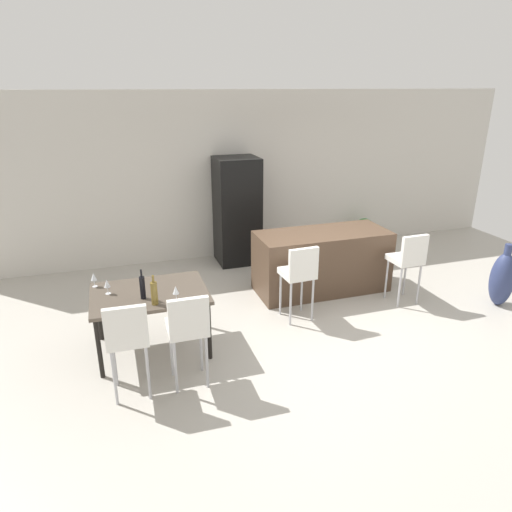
% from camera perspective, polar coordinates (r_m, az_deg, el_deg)
% --- Properties ---
extents(ground_plane, '(10.00, 10.00, 0.00)m').
position_cam_1_polar(ground_plane, '(6.37, 8.14, -7.38)').
color(ground_plane, '#ADA89E').
extents(back_wall, '(10.00, 0.12, 2.90)m').
position_cam_1_polar(back_wall, '(8.38, 0.16, 10.17)').
color(back_wall, beige).
rests_on(back_wall, ground_plane).
extents(kitchen_island, '(1.98, 0.82, 0.92)m').
position_cam_1_polar(kitchen_island, '(6.98, 8.20, -0.66)').
color(kitchen_island, '#4C3828').
rests_on(kitchen_island, ground_plane).
extents(bar_chair_left, '(0.42, 0.42, 1.05)m').
position_cam_1_polar(bar_chair_left, '(5.94, 5.43, -1.92)').
color(bar_chair_left, white).
rests_on(bar_chair_left, ground_plane).
extents(bar_chair_middle, '(0.41, 0.41, 1.05)m').
position_cam_1_polar(bar_chair_middle, '(6.73, 18.47, -0.17)').
color(bar_chair_middle, white).
rests_on(bar_chair_middle, ground_plane).
extents(dining_table, '(1.31, 0.95, 0.74)m').
position_cam_1_polar(dining_table, '(5.40, -13.12, -5.05)').
color(dining_table, '#4C4238').
rests_on(dining_table, ground_plane).
extents(dining_chair_near, '(0.41, 0.41, 1.05)m').
position_cam_1_polar(dining_chair_near, '(4.64, -15.78, -9.48)').
color(dining_chair_near, white).
rests_on(dining_chair_near, ground_plane).
extents(dining_chair_far, '(0.40, 0.40, 1.05)m').
position_cam_1_polar(dining_chair_far, '(4.68, -8.51, -8.61)').
color(dining_chair_far, white).
rests_on(dining_chair_far, ground_plane).
extents(wine_bottle_right, '(0.07, 0.07, 0.34)m').
position_cam_1_polar(wine_bottle_right, '(5.02, -12.59, -4.51)').
color(wine_bottle_right, brown).
rests_on(wine_bottle_right, dining_table).
extents(wine_bottle_end, '(0.06, 0.06, 0.34)m').
position_cam_1_polar(wine_bottle_end, '(5.18, -13.99, -3.79)').
color(wine_bottle_end, black).
rests_on(wine_bottle_end, dining_table).
extents(wine_glass_left, '(0.07, 0.07, 0.17)m').
position_cam_1_polar(wine_glass_left, '(5.41, -18.10, -3.31)').
color(wine_glass_left, silver).
rests_on(wine_glass_left, dining_table).
extents(wine_glass_middle, '(0.07, 0.07, 0.17)m').
position_cam_1_polar(wine_glass_middle, '(5.06, -9.99, -4.24)').
color(wine_glass_middle, silver).
rests_on(wine_glass_middle, dining_table).
extents(wine_glass_far, '(0.07, 0.07, 0.17)m').
position_cam_1_polar(wine_glass_far, '(5.65, -19.60, -2.47)').
color(wine_glass_far, silver).
rests_on(wine_glass_far, dining_table).
extents(refrigerator, '(0.72, 0.68, 1.84)m').
position_cam_1_polar(refrigerator, '(7.93, -2.38, 5.64)').
color(refrigerator, black).
rests_on(refrigerator, ground_plane).
extents(floor_vase, '(0.33, 0.33, 0.92)m').
position_cam_1_polar(floor_vase, '(7.31, 28.38, -2.54)').
color(floor_vase, navy).
rests_on(floor_vase, ground_plane).
extents(potted_plant, '(0.36, 0.36, 0.56)m').
position_cam_1_polar(potted_plant, '(9.08, 13.33, 3.12)').
color(potted_plant, '#996B4C').
rests_on(potted_plant, ground_plane).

